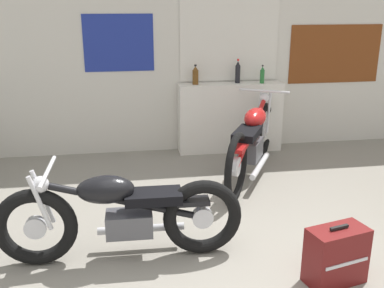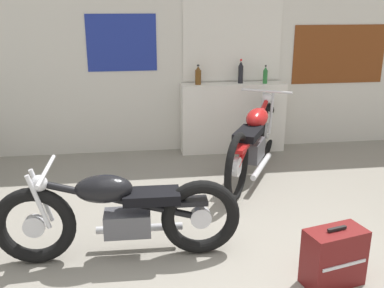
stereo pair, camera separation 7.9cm
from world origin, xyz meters
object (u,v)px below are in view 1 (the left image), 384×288
object	(u,v)px
bottle_center	(262,75)
motorcycle_red	(252,140)
motorcycle_black	(121,214)
bottle_left_center	(238,72)
hard_case_darkred	(336,256)
bottle_leftmost	(195,76)

from	to	relation	value
bottle_center	motorcycle_red	bearing A→B (deg)	-112.50
bottle_center	motorcycle_black	world-z (taller)	bottle_center
bottle_left_center	bottle_center	world-z (taller)	bottle_left_center
bottle_left_center	motorcycle_red	bearing A→B (deg)	-93.44
hard_case_darkred	bottle_left_center	bearing A→B (deg)	89.14
bottle_left_center	motorcycle_red	distance (m)	1.17
hard_case_darkred	motorcycle_black	bearing A→B (deg)	159.70
bottle_leftmost	motorcycle_red	distance (m)	1.25
bottle_left_center	hard_case_darkred	bearing A→B (deg)	-90.86
bottle_leftmost	bottle_left_center	bearing A→B (deg)	2.35
motorcycle_black	motorcycle_red	bearing A→B (deg)	45.74
bottle_center	hard_case_darkred	xyz separation A→B (m)	(-0.37, -3.06, -0.83)
bottle_center	motorcycle_red	xyz separation A→B (m)	(-0.38, -0.91, -0.60)
bottle_leftmost	bottle_left_center	xyz separation A→B (m)	(0.58, 0.02, 0.03)
bottle_left_center	bottle_center	bearing A→B (deg)	-12.44
bottle_leftmost	bottle_center	size ratio (longest dim) A/B	1.07
bottle_leftmost	motorcycle_red	size ratio (longest dim) A/B	0.14
motorcycle_red	bottle_leftmost	bearing A→B (deg)	118.35
bottle_left_center	motorcycle_red	xyz separation A→B (m)	(-0.06, -0.98, -0.63)
bottle_center	hard_case_darkred	bearing A→B (deg)	-96.80
bottle_leftmost	bottle_left_center	size ratio (longest dim) A/B	0.81
bottle_leftmost	motorcycle_black	size ratio (longest dim) A/B	0.13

